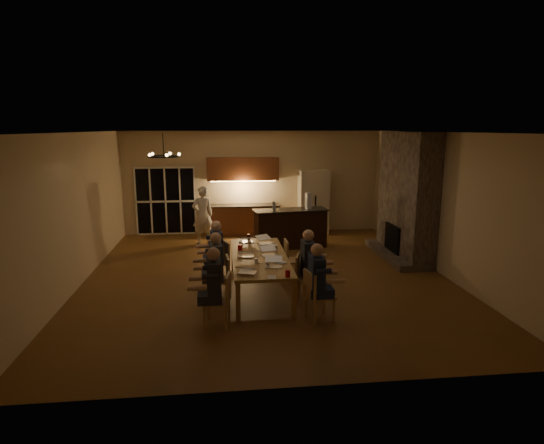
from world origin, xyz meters
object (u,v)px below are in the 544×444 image
at_px(can_silver, 268,262).
at_px(can_right, 276,249).
at_px(chair_right_mid, 308,278).
at_px(laptop_f, 266,239).
at_px(mug_back, 241,243).
at_px(person_left_far, 217,253).
at_px(laptop_e, 246,237).
at_px(chandelier, 164,156).
at_px(chair_left_far, 217,262).
at_px(laptop_c, 246,251).
at_px(chair_right_near, 320,295).
at_px(person_left_mid, 216,268).
at_px(bar_island, 290,228).
at_px(chair_right_far, 295,260).
at_px(plate_far, 273,245).
at_px(dining_table, 259,273).
at_px(person_right_mid, 308,264).
at_px(bar_blender, 308,201).
at_px(person_left_near, 214,288).
at_px(redcup_near, 288,274).
at_px(can_cola, 249,237).
at_px(refrigerator, 313,202).
at_px(chair_left_near, 217,300).
at_px(laptop_a, 248,267).
at_px(laptop_d, 270,250).
at_px(bar_bottle, 274,206).
at_px(plate_left, 247,270).
at_px(chair_left_mid, 218,280).
at_px(mug_mid, 261,247).
at_px(person_right_near, 316,283).
at_px(redcup_mid, 240,247).
at_px(mug_front, 257,261).

bearing_deg(can_silver, can_right, 73.66).
bearing_deg(chair_right_mid, can_silver, 111.08).
distance_m(laptop_f, mug_back, 0.58).
bearing_deg(person_left_far, laptop_e, 124.39).
height_order(chandelier, laptop_e, chandelier).
height_order(chair_left_far, laptop_c, laptop_c).
bearing_deg(chair_right_near, person_left_mid, 45.55).
bearing_deg(bar_island, chair_right_near, -100.64).
bearing_deg(chair_right_far, chandelier, 99.00).
height_order(laptop_e, plate_far, laptop_e).
height_order(dining_table, laptop_f, laptop_f).
bearing_deg(person_right_mid, bar_blender, -11.65).
bearing_deg(laptop_c, plate_far, -124.96).
bearing_deg(laptop_c, person_right_mid, 162.56).
distance_m(bar_island, person_left_near, 5.41).
relative_size(redcup_near, can_cola, 1.00).
relative_size(refrigerator, laptop_c, 6.25).
height_order(chair_left_near, bar_blender, bar_blender).
xyz_separation_m(person_left_mid, plate_far, (1.22, 1.29, 0.07)).
relative_size(dining_table, can_silver, 24.66).
bearing_deg(plate_far, laptop_f, 121.92).
bearing_deg(person_left_mid, laptop_a, 41.00).
xyz_separation_m(dining_table, chandelier, (-1.83, 0.19, 2.38)).
bearing_deg(chair_left_near, bar_blender, 161.48).
bearing_deg(bar_blender, laptop_f, -136.53).
bearing_deg(chair_right_near, laptop_f, 0.31).
relative_size(laptop_d, bar_bottle, 1.33).
height_order(laptop_e, plate_left, laptop_e).
bearing_deg(mug_back, can_cola, 68.53).
bearing_deg(can_cola, bar_blender, 48.67).
height_order(refrigerator, can_silver, refrigerator).
relative_size(chair_left_mid, mug_mid, 8.90).
xyz_separation_m(refrigerator, laptop_f, (-1.91, -4.09, -0.14)).
bearing_deg(chair_right_near, plate_far, -1.38).
height_order(chair_right_mid, person_left_mid, person_left_mid).
relative_size(chair_left_far, mug_back, 8.90).
bearing_deg(mug_back, person_right_mid, -47.36).
bearing_deg(redcup_near, can_cola, 100.29).
bearing_deg(person_right_near, dining_table, 27.38).
xyz_separation_m(chair_right_near, redcup_mid, (-1.29, 2.00, 0.37)).
bearing_deg(bar_bottle, chair_left_mid, -111.80).
bearing_deg(bar_island, person_left_near, -120.10).
xyz_separation_m(person_left_far, laptop_c, (0.58, -0.58, 0.17)).
relative_size(chair_left_near, laptop_e, 2.78).
height_order(chair_left_mid, bar_blender, bar_blender).
bearing_deg(dining_table, chandelier, 174.18).
distance_m(mug_front, plate_far, 1.36).
bearing_deg(laptop_e, bar_island, -131.53).
relative_size(mug_back, redcup_near, 0.83).
height_order(redcup_near, can_silver, same).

